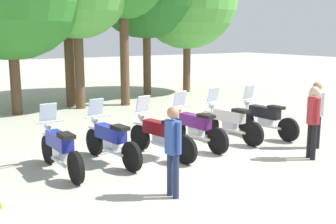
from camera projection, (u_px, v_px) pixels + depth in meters
ground_plane at (179, 152)px, 10.12m from camera, size 80.00×80.00×0.00m
motorcycle_0 at (60, 148)px, 8.51m from camera, size 0.62×2.19×1.37m
motorcycle_1 at (111, 140)px, 9.17m from camera, size 0.62×2.19×1.37m
motorcycle_2 at (160, 135)px, 9.63m from camera, size 0.68×2.17×1.37m
motorcycle_3 at (195, 127)px, 10.44m from camera, size 0.62×2.19×1.37m
motorcycle_4 at (229, 121)px, 11.11m from camera, size 0.62×2.19×1.37m
motorcycle_5 at (264, 118)px, 11.61m from camera, size 0.62×2.19×1.37m
person_0 at (173, 145)px, 7.15m from camera, size 0.23×0.41×1.61m
person_1 at (313, 117)px, 9.36m from camera, size 0.28×0.41×1.67m
person_2 at (316, 110)px, 10.27m from camera, size 0.29×0.40×1.66m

